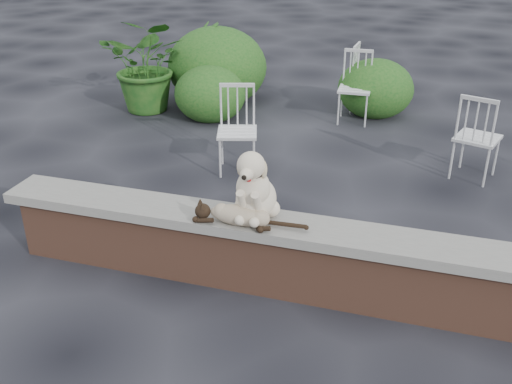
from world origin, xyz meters
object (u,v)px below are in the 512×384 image
(cat, at_px, (240,214))
(chair_b, at_px, (355,88))
(potted_plant_a, at_px, (148,65))
(potted_plant_b, at_px, (203,62))
(chair_a, at_px, (237,131))
(dog, at_px, (256,182))
(chair_c, at_px, (478,136))
(chair_e, at_px, (368,79))

(cat, relative_size, chair_b, 1.06)
(potted_plant_a, distance_m, potted_plant_b, 0.87)
(chair_a, distance_m, potted_plant_b, 2.66)
(chair_a, bearing_deg, chair_b, 47.18)
(dog, distance_m, chair_c, 3.07)
(cat, height_order, potted_plant_b, potted_plant_b)
(chair_b, distance_m, potted_plant_a, 2.85)
(chair_b, bearing_deg, cat, -95.82)
(chair_a, height_order, chair_c, same)
(chair_a, bearing_deg, cat, -87.59)
(cat, xyz_separation_m, chair_b, (0.25, 4.11, -0.19))
(potted_plant_b, bearing_deg, dog, -63.72)
(chair_a, relative_size, chair_b, 1.00)
(dog, relative_size, chair_b, 0.61)
(chair_b, bearing_deg, chair_c, -45.63)
(potted_plant_a, bearing_deg, chair_a, -41.65)
(dog, xyz_separation_m, chair_e, (0.28, 4.43, -0.40))
(chair_a, distance_m, potted_plant_a, 2.48)
(cat, xyz_separation_m, potted_plant_b, (-2.03, 4.43, -0.09))
(chair_a, height_order, chair_b, same)
(chair_a, xyz_separation_m, chair_c, (2.48, 0.58, 0.00))
(chair_c, xyz_separation_m, potted_plant_b, (-3.78, 1.73, 0.10))
(chair_c, bearing_deg, cat, 75.14)
(chair_c, relative_size, chair_e, 1.00)
(cat, distance_m, chair_e, 4.60)
(dog, bearing_deg, potted_plant_b, 116.86)
(dog, xyz_separation_m, chair_c, (1.67, 2.55, -0.40))
(dog, relative_size, chair_e, 0.61)
(chair_e, distance_m, potted_plant_b, 2.40)
(potted_plant_a, xyz_separation_m, potted_plant_b, (0.54, 0.67, -0.09))
(chair_c, height_order, potted_plant_b, potted_plant_b)
(chair_a, distance_m, chair_e, 2.69)
(chair_b, distance_m, potted_plant_b, 2.30)
(chair_e, bearing_deg, cat, 179.08)
(chair_e, bearing_deg, chair_c, -140.02)
(dog, height_order, potted_plant_a, potted_plant_a)
(dog, distance_m, chair_b, 3.98)
(chair_c, height_order, potted_plant_a, potted_plant_a)
(chair_b, height_order, potted_plant_a, potted_plant_a)
(dog, bearing_deg, chair_c, 57.37)
(cat, height_order, chair_a, chair_a)
(chair_c, distance_m, potted_plant_b, 4.16)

